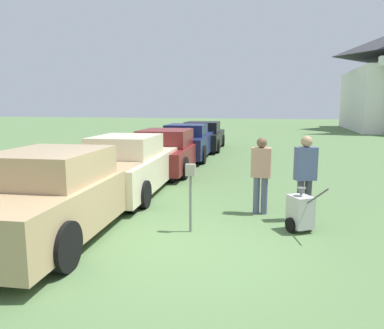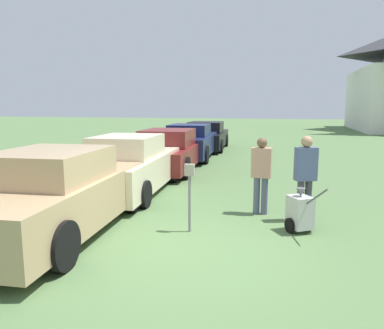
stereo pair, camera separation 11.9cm
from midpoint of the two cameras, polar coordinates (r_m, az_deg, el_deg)
ground_plane at (r=6.36m, az=-1.75°, el=-12.80°), size 120.00×120.00×0.00m
parked_car_tan at (r=7.34m, az=-20.27°, el=-4.34°), size 2.26×5.02×1.58m
parked_car_cream at (r=10.27m, az=-10.00°, el=-0.33°), size 2.12×4.82×1.57m
parked_car_maroon at (r=13.64m, az=-4.11°, el=1.99°), size 2.28×5.21×1.50m
parked_car_navy at (r=16.68m, az=-0.93°, el=3.41°), size 2.24×4.88×1.52m
parked_car_black at (r=20.15m, az=1.50°, el=4.28°), size 2.31×5.05×1.48m
parking_meter at (r=6.94m, az=-0.72°, el=-3.09°), size 0.18×0.09×1.29m
person_worker at (r=8.23m, az=10.07°, el=-0.96°), size 0.44×0.25×1.68m
person_supervisor at (r=7.94m, az=16.47°, el=-1.20°), size 0.47×0.37×1.76m
equipment_cart at (r=7.36m, az=15.74°, el=-6.90°), size 0.68×0.94×1.00m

